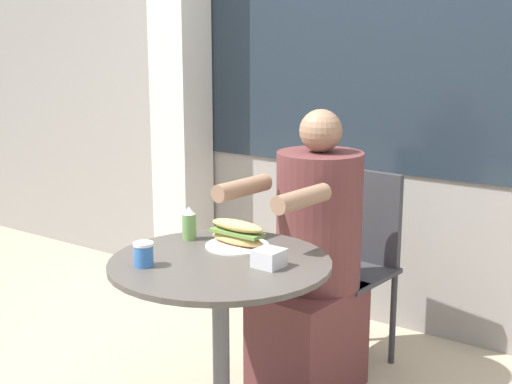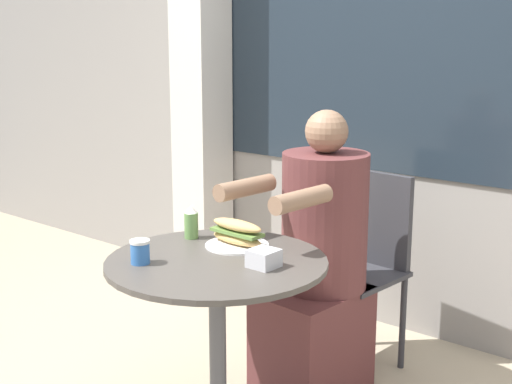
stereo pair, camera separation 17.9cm
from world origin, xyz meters
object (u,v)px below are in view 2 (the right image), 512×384
Objects in this scene: seated_diner at (318,274)px; sandwich_on_plate at (237,235)px; diner_chair at (365,252)px; drink_cup at (140,252)px; cafe_table at (217,310)px; condiment_bottle at (191,222)px.

sandwich_on_plate is (-0.08, -0.41, 0.24)m from seated_diner.
drink_cup is (-0.21, -1.11, 0.23)m from diner_chair.
diner_chair is at bearing 83.41° from sandwich_on_plate.
cafe_table is 0.28m from sandwich_on_plate.
sandwich_on_plate is (-0.05, 0.16, 0.23)m from cafe_table.
cafe_table is 0.88× the size of diner_chair.
diner_chair is 6.89× the size of condiment_bottle.
seated_diner is (0.03, 0.57, -0.02)m from cafe_table.
cafe_table is 0.34m from drink_cup.
cafe_table is at bearing 91.19° from seated_diner.
diner_chair is 0.80m from sandwich_on_plate.
diner_chair is at bearing 87.47° from cafe_table.
cafe_table is at bearing 91.77° from diner_chair.
seated_diner is 5.07× the size of sandwich_on_plate.
seated_diner reaches higher than diner_chair.
cafe_table is at bearing -27.61° from condiment_bottle.
seated_diner is at bearing 79.23° from sandwich_on_plate.
condiment_bottle is at bearing 74.17° from diner_chair.
condiment_bottle is at bearing 103.74° from drink_cup.
seated_diner is 9.32× the size of condiment_bottle.
cafe_table is 0.37m from condiment_bottle.
diner_chair is 3.75× the size of sandwich_on_plate.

